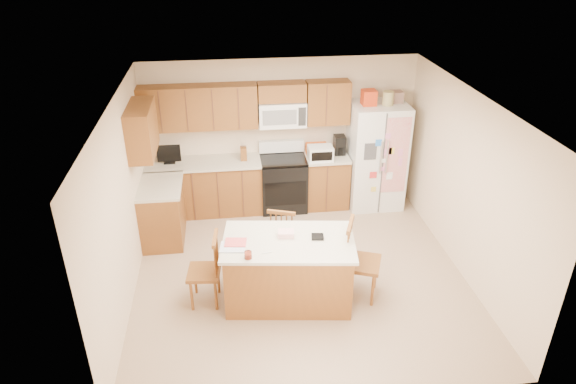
{
  "coord_description": "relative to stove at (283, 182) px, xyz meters",
  "views": [
    {
      "loc": [
        -0.91,
        -5.81,
        4.35
      ],
      "look_at": [
        -0.12,
        0.35,
        1.11
      ],
      "focal_mm": 32.0,
      "sensor_mm": 36.0,
      "label": 1
    }
  ],
  "objects": [
    {
      "name": "refrigerator",
      "position": [
        1.57,
        -0.06,
        0.45
      ],
      "size": [
        0.9,
        0.79,
        2.04
      ],
      "color": "white",
      "rests_on": "ground"
    },
    {
      "name": "ground",
      "position": [
        0.0,
        -1.94,
        -0.47
      ],
      "size": [
        4.5,
        4.5,
        0.0
      ],
      "primitive_type": "plane",
      "color": "#9C7B5E",
      "rests_on": "ground"
    },
    {
      "name": "cabinetry",
      "position": [
        -0.98,
        -0.15,
        0.44
      ],
      "size": [
        3.36,
        1.56,
        2.15
      ],
      "color": "brown",
      "rests_on": "ground"
    },
    {
      "name": "windsor_chair_right",
      "position": [
        0.7,
        -2.49,
        0.04
      ],
      "size": [
        0.58,
        0.59,
        1.08
      ],
      "color": "brown",
      "rests_on": "ground"
    },
    {
      "name": "windsor_chair_back",
      "position": [
        -0.19,
        -1.69,
        -0.02
      ],
      "size": [
        0.52,
        0.5,
        0.95
      ],
      "color": "brown",
      "rests_on": "ground"
    },
    {
      "name": "stove",
      "position": [
        0.0,
        0.0,
        0.0
      ],
      "size": [
        0.76,
        0.65,
        1.13
      ],
      "color": "black",
      "rests_on": "ground"
    },
    {
      "name": "island",
      "position": [
        -0.23,
        -2.46,
        -0.02
      ],
      "size": [
        1.74,
        1.16,
        0.98
      ],
      "color": "brown",
      "rests_on": "ground"
    },
    {
      "name": "room_shell",
      "position": [
        0.0,
        -1.94,
        0.97
      ],
      "size": [
        4.6,
        4.6,
        2.52
      ],
      "color": "beige",
      "rests_on": "ground"
    },
    {
      "name": "windsor_chair_left",
      "position": [
        -1.27,
        -2.38,
        -0.01
      ],
      "size": [
        0.44,
        0.46,
        0.99
      ],
      "color": "brown",
      "rests_on": "ground"
    }
  ]
}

